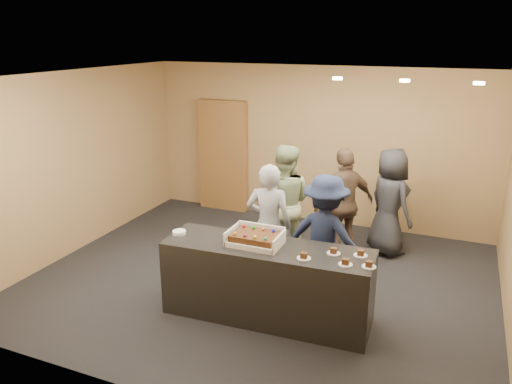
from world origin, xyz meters
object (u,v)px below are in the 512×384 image
storage_cabinet (223,156)px  person_dark_suit (390,202)px  serving_counter (267,282)px  plate_stack (179,232)px  person_server_grey (269,225)px  person_brown_extra (344,204)px  cake_box (256,240)px  sheet_cake (255,237)px  person_sage_man (284,203)px  person_navy_man (325,237)px

storage_cabinet → person_dark_suit: size_ratio=1.27×
serving_counter → plate_stack: bearing=-179.5°
serving_counter → person_server_grey: size_ratio=1.46×
storage_cabinet → person_brown_extra: 2.88m
storage_cabinet → cake_box: (2.01, -3.22, -0.08)m
person_server_grey → storage_cabinet: bearing=-61.1°
cake_box → person_dark_suit: person_dark_suit is taller
cake_box → sheet_cake: bearing=-90.8°
person_sage_man → person_server_grey: bearing=81.5°
person_sage_man → person_dark_suit: (1.39, 0.80, -0.05)m
plate_stack → person_sage_man: size_ratio=0.09×
storage_cabinet → person_server_grey: (1.87, -2.43, -0.21)m
person_navy_man → person_brown_extra: size_ratio=0.96×
storage_cabinet → sheet_cake: storage_cabinet is taller
storage_cabinet → person_server_grey: storage_cabinet is taller
cake_box → person_sage_man: size_ratio=0.35×
person_brown_extra → sheet_cake: bearing=28.6°
storage_cabinet → cake_box: bearing=-58.0°
serving_counter → person_server_grey: (-0.30, 0.80, 0.37)m
serving_counter → plate_stack: (-1.11, -0.06, 0.47)m
storage_cabinet → person_brown_extra: (2.58, -1.25, -0.20)m
cake_box → person_navy_man: (0.61, 0.76, -0.15)m
person_brown_extra → person_dark_suit: person_brown_extra is taller
storage_cabinet → person_navy_man: bearing=-43.1°
sheet_cake → person_server_grey: person_server_grey is taller
plate_stack → person_server_grey: 1.20m
sheet_cake → person_sage_man: bearing=98.0°
person_sage_man → person_brown_extra: size_ratio=1.04×
plate_stack → serving_counter: bearing=3.2°
storage_cabinet → person_dark_suit: (3.17, -0.84, -0.22)m
person_brown_extra → person_dark_suit: (0.59, 0.41, -0.02)m
person_server_grey → person_brown_extra: 1.38m
plate_stack → person_sage_man: person_sage_man is taller
person_navy_man → serving_counter: bearing=66.7°
sheet_cake → person_dark_suit: (1.16, 2.40, -0.19)m
sheet_cake → person_brown_extra: (0.57, 1.99, -0.17)m
sheet_cake → plate_stack: (-0.96, -0.06, -0.08)m
sheet_cake → person_sage_man: person_sage_man is taller
plate_stack → person_navy_man: bearing=28.2°
serving_counter → person_brown_extra: (0.42, 1.99, 0.38)m
sheet_cake → plate_stack: bearing=-176.3°
plate_stack → person_sage_man: bearing=66.1°
serving_counter → person_brown_extra: bearing=75.4°
storage_cabinet → cake_box: storage_cabinet is taller
person_sage_man → person_navy_man: bearing=121.6°
person_sage_man → person_dark_suit: 1.60m
cake_box → person_server_grey: size_ratio=0.37×
serving_counter → plate_stack: 1.21m
serving_counter → sheet_cake: (-0.15, 0.00, 0.55)m
storage_cabinet → person_server_grey: size_ratio=1.25×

